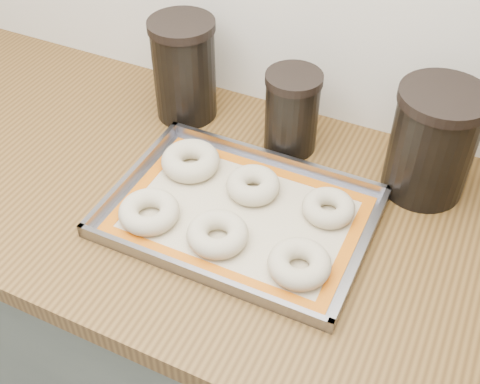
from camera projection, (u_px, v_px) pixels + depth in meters
The scene contains 13 objects.
cabinet at pixel (277, 361), 1.39m from camera, with size 3.00×0.65×0.86m, color #5C6458.
countertop at pixel (287, 228), 1.08m from camera, with size 3.06×0.68×0.04m, color brown.
baking_tray at pixel (240, 214), 1.07m from camera, with size 0.46×0.33×0.03m.
baking_mat at pixel (240, 214), 1.07m from camera, with size 0.42×0.29×0.00m.
bagel_front_left at pixel (149, 212), 1.05m from camera, with size 0.11×0.11×0.04m, color #C4B797.
bagel_front_mid at pixel (218, 234), 1.01m from camera, with size 0.11×0.11×0.04m, color #C4B797.
bagel_front_right at pixel (299, 264), 0.97m from camera, with size 0.10×0.10×0.04m, color #C4B797.
bagel_back_left at pixel (191, 161), 1.15m from camera, with size 0.11×0.11×0.04m, color #C4B797.
bagel_back_mid at pixel (253, 185), 1.10m from camera, with size 0.10×0.10×0.04m, color #C4B797.
bagel_back_right at pixel (329, 208), 1.06m from camera, with size 0.09×0.09×0.03m, color #C4B797.
canister_left at pixel (184, 69), 1.23m from camera, with size 0.13×0.13×0.22m.
canister_mid at pixel (292, 112), 1.16m from camera, with size 0.11×0.11×0.17m.
canister_right at pixel (433, 142), 1.06m from camera, with size 0.16×0.16×0.21m.
Camera 1 is at (0.24, 0.97, 1.67)m, focal length 45.00 mm.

